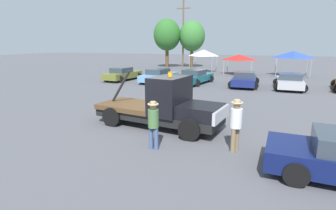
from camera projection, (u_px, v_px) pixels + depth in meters
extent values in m
plane|color=#545459|center=(158.00, 126.00, 12.06)|extent=(160.00, 160.00, 0.00)
cube|color=black|center=(158.00, 115.00, 11.94)|extent=(5.99, 2.58, 0.35)
cube|color=black|center=(201.00, 111.00, 10.86)|extent=(1.84, 1.92, 0.55)
cube|color=silver|center=(221.00, 114.00, 10.47)|extent=(0.36, 1.82, 0.50)
cube|color=black|center=(170.00, 95.00, 11.41)|extent=(1.53, 2.18, 1.64)
cube|color=brown|center=(132.00, 106.00, 12.55)|extent=(3.14, 2.39, 0.22)
cylinder|color=black|center=(121.00, 86.00, 12.62)|extent=(1.19, 0.28, 1.63)
cylinder|color=orange|center=(170.00, 74.00, 11.20)|extent=(0.18, 0.18, 0.20)
cylinder|color=black|center=(207.00, 118.00, 11.84)|extent=(0.88, 0.26, 0.88)
cylinder|color=black|center=(189.00, 130.00, 10.20)|extent=(0.88, 0.26, 0.88)
cylinder|color=black|center=(136.00, 108.00, 13.65)|extent=(0.88, 0.26, 0.88)
cylinder|color=black|center=(112.00, 117.00, 12.01)|extent=(0.88, 0.26, 0.88)
cylinder|color=black|center=(294.00, 149.00, 8.58)|extent=(0.68, 0.22, 0.68)
cylinder|color=black|center=(296.00, 174.00, 6.92)|extent=(0.68, 0.22, 0.68)
cylinder|color=#847051|center=(233.00, 140.00, 9.10)|extent=(0.16, 0.16, 0.87)
cylinder|color=#847051|center=(237.00, 139.00, 9.25)|extent=(0.16, 0.16, 0.87)
cylinder|color=white|center=(236.00, 118.00, 9.00)|extent=(0.40, 0.40, 0.69)
sphere|color=#A87A56|center=(237.00, 105.00, 8.89)|extent=(0.24, 0.24, 0.24)
torus|color=tan|center=(237.00, 103.00, 8.87)|extent=(0.41, 0.41, 0.06)
cylinder|color=tan|center=(237.00, 101.00, 8.86)|extent=(0.21, 0.21, 0.11)
cylinder|color=#475B84|center=(156.00, 139.00, 9.32)|extent=(0.15, 0.15, 0.83)
cylinder|color=#475B84|center=(151.00, 138.00, 9.40)|extent=(0.15, 0.15, 0.83)
cylinder|color=#4C7542|center=(153.00, 118.00, 9.19)|extent=(0.38, 0.38, 0.65)
sphere|color=#A87A56|center=(153.00, 106.00, 9.09)|extent=(0.22, 0.22, 0.22)
torus|color=tan|center=(153.00, 104.00, 9.07)|extent=(0.39, 0.39, 0.06)
cylinder|color=tan|center=(153.00, 103.00, 9.06)|extent=(0.20, 0.20, 0.10)
cube|color=olive|center=(123.00, 75.00, 27.07)|extent=(2.26, 4.83, 0.60)
cube|color=#333D47|center=(121.00, 70.00, 26.74)|extent=(1.76, 2.11, 0.50)
cylinder|color=black|center=(125.00, 75.00, 28.87)|extent=(0.68, 0.22, 0.68)
cylinder|color=black|center=(138.00, 76.00, 28.12)|extent=(0.68, 0.22, 0.68)
cylinder|color=black|center=(107.00, 78.00, 26.11)|extent=(0.68, 0.22, 0.68)
cylinder|color=black|center=(120.00, 79.00, 25.37)|extent=(0.68, 0.22, 0.68)
cube|color=#669ED1|center=(159.00, 77.00, 25.64)|extent=(2.45, 5.09, 0.60)
cube|color=#333D47|center=(158.00, 71.00, 25.30)|extent=(1.87, 2.24, 0.50)
cylinder|color=black|center=(160.00, 76.00, 27.51)|extent=(0.68, 0.22, 0.68)
cylinder|color=black|center=(175.00, 77.00, 26.71)|extent=(0.68, 0.22, 0.68)
cylinder|color=black|center=(142.00, 80.00, 24.66)|extent=(0.68, 0.22, 0.68)
cylinder|color=black|center=(158.00, 82.00, 23.85)|extent=(0.68, 0.22, 0.68)
cube|color=#196670|center=(195.00, 78.00, 24.82)|extent=(2.67, 5.07, 0.60)
cube|color=#333D47|center=(194.00, 72.00, 24.49)|extent=(1.97, 2.28, 0.50)
cylinder|color=black|center=(194.00, 78.00, 26.68)|extent=(0.68, 0.22, 0.68)
cylinder|color=black|center=(210.00, 79.00, 25.79)|extent=(0.68, 0.22, 0.68)
cylinder|color=black|center=(179.00, 81.00, 23.94)|extent=(0.68, 0.22, 0.68)
cylinder|color=black|center=(196.00, 83.00, 23.05)|extent=(0.68, 0.22, 0.68)
cube|color=navy|center=(244.00, 80.00, 23.12)|extent=(1.97, 4.49, 0.60)
cube|color=#333D47|center=(245.00, 75.00, 22.79)|extent=(1.70, 1.90, 0.50)
cylinder|color=black|center=(236.00, 80.00, 24.85)|extent=(0.68, 0.22, 0.68)
cylinder|color=black|center=(255.00, 81.00, 24.26)|extent=(0.68, 0.22, 0.68)
cylinder|color=black|center=(232.00, 85.00, 22.08)|extent=(0.68, 0.22, 0.68)
cylinder|color=black|center=(254.00, 86.00, 21.48)|extent=(0.68, 0.22, 0.68)
cube|color=#B7B7BC|center=(289.00, 83.00, 21.77)|extent=(1.93, 4.21, 0.60)
cube|color=#333D47|center=(290.00, 76.00, 21.45)|extent=(1.70, 1.77, 0.50)
cylinder|color=black|center=(277.00, 82.00, 23.43)|extent=(0.68, 0.22, 0.68)
cylinder|color=black|center=(300.00, 83.00, 22.80)|extent=(0.68, 0.22, 0.68)
cylinder|color=black|center=(278.00, 87.00, 20.83)|extent=(0.68, 0.22, 0.68)
cylinder|color=black|center=(303.00, 88.00, 20.19)|extent=(0.68, 0.22, 0.68)
cylinder|color=black|center=(335.00, 83.00, 22.81)|extent=(0.68, 0.22, 0.68)
cylinder|color=#9E9EA3|center=(189.00, 65.00, 33.77)|extent=(0.07, 0.07, 2.12)
cylinder|color=#9E9EA3|center=(212.00, 65.00, 32.74)|extent=(0.07, 0.07, 2.12)
cylinder|color=#9E9EA3|center=(195.00, 63.00, 36.45)|extent=(0.07, 0.07, 2.12)
cylinder|color=#9E9EA3|center=(216.00, 64.00, 35.43)|extent=(0.07, 0.07, 2.12)
pyramid|color=white|center=(203.00, 53.00, 34.26)|extent=(2.95, 2.95, 0.83)
cylinder|color=#9E9EA3|center=(224.00, 68.00, 31.04)|extent=(0.07, 0.07, 1.76)
cylinder|color=#9E9EA3|center=(251.00, 69.00, 29.95)|extent=(0.07, 0.07, 1.76)
cylinder|color=#9E9EA3|center=(228.00, 66.00, 33.89)|extent=(0.07, 0.07, 1.76)
cylinder|color=#9E9EA3|center=(253.00, 67.00, 32.80)|extent=(0.07, 0.07, 1.76)
pyramid|color=red|center=(239.00, 57.00, 31.64)|extent=(3.13, 3.13, 0.68)
cylinder|color=#9E9EA3|center=(276.00, 68.00, 29.62)|extent=(0.07, 0.07, 2.08)
cylinder|color=#9E9EA3|center=(311.00, 69.00, 28.42)|extent=(0.07, 0.07, 2.08)
cylinder|color=#9E9EA3|center=(276.00, 65.00, 32.78)|extent=(0.07, 0.07, 2.08)
cylinder|color=#9E9EA3|center=(307.00, 66.00, 31.58)|extent=(0.07, 0.07, 2.08)
pyramid|color=#2D4CB7|center=(293.00, 54.00, 30.27)|extent=(3.48, 3.48, 0.81)
cylinder|color=brown|center=(192.00, 59.00, 41.71)|extent=(0.50, 0.50, 2.52)
ellipsoid|color=#387A33|center=(192.00, 36.00, 40.88)|extent=(4.03, 4.03, 4.67)
cylinder|color=brown|center=(167.00, 59.00, 41.71)|extent=(0.52, 0.52, 2.62)
ellipsoid|color=#2D6B28|center=(167.00, 35.00, 40.86)|extent=(4.20, 4.20, 4.87)
cube|color=black|center=(171.00, 109.00, 15.19)|extent=(0.40, 0.40, 0.04)
cone|color=orange|center=(171.00, 105.00, 15.14)|extent=(0.36, 0.36, 0.55)
cylinder|color=brown|center=(183.00, 34.00, 41.30)|extent=(0.24, 0.24, 10.26)
cube|color=brown|center=(183.00, 8.00, 40.40)|extent=(2.20, 0.14, 0.14)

